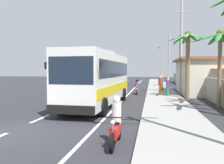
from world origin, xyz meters
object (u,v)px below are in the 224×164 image
(motorcycle_beside_bus, at_px, (137,88))
(pedestrian_midwalk, at_px, (162,83))
(utility_pole_mid, at_px, (181,45))
(utility_pole_far, at_px, (169,57))
(pedestrian_far_walk, at_px, (168,86))
(utility_pole_distant, at_px, (162,62))
(palm_second, at_px, (180,49))
(coach_bus_foreground, at_px, (99,77))
(coach_bus_far_lane, at_px, (110,74))
(pedestrian_near_kerb, at_px, (160,85))
(palm_fourth, at_px, (188,52))
(palm_nearest, at_px, (220,48))
(motorcycle_trailing, at_px, (116,125))

(motorcycle_beside_bus, distance_m, pedestrian_midwalk, 4.55)
(utility_pole_mid, xyz_separation_m, utility_pole_far, (-0.02, 17.94, -0.33))
(pedestrian_far_walk, height_order, utility_pole_distant, utility_pole_distant)
(pedestrian_far_walk, distance_m, utility_pole_far, 21.14)
(utility_pole_mid, bearing_deg, pedestrian_far_walk, -118.00)
(pedestrian_midwalk, height_order, palm_second, palm_second)
(utility_pole_far, xyz_separation_m, utility_pole_distant, (-0.41, 17.94, -0.07))
(coach_bus_foreground, relative_size, palm_second, 1.39)
(coach_bus_far_lane, relative_size, palm_second, 1.57)
(pedestrian_near_kerb, relative_size, palm_fourth, 0.30)
(coach_bus_far_lane, distance_m, palm_nearest, 26.10)
(coach_bus_far_lane, xyz_separation_m, palm_nearest, (11.71, -23.24, 2.05))
(pedestrian_far_walk, height_order, palm_second, palm_second)
(motorcycle_beside_bus, distance_m, utility_pole_mid, 6.43)
(motorcycle_beside_bus, xyz_separation_m, utility_pole_far, (4.51, 18.53, 4.20))
(pedestrian_midwalk, height_order, palm_nearest, palm_nearest)
(motorcycle_trailing, relative_size, palm_second, 0.26)
(coach_bus_far_lane, bearing_deg, motorcycle_trailing, -79.36)
(pedestrian_midwalk, height_order, palm_fourth, palm_fourth)
(motorcycle_trailing, bearing_deg, utility_pole_far, 83.24)
(palm_nearest, xyz_separation_m, palm_fourth, (-1.45, 4.07, 0.06))
(pedestrian_far_walk, bearing_deg, pedestrian_midwalk, 69.51)
(palm_nearest, bearing_deg, palm_fourth, 109.65)
(motorcycle_trailing, distance_m, palm_second, 27.86)
(coach_bus_far_lane, relative_size, pedestrian_far_walk, 7.24)
(coach_bus_foreground, xyz_separation_m, motorcycle_beside_bus, (2.17, 8.35, -1.40))
(motorcycle_trailing, bearing_deg, coach_bus_foreground, 106.72)
(pedestrian_midwalk, relative_size, palm_fourth, 0.30)
(coach_bus_foreground, relative_size, utility_pole_mid, 1.06)
(motorcycle_beside_bus, height_order, utility_pole_mid, utility_pole_mid)
(utility_pole_far, height_order, palm_second, utility_pole_far)
(motorcycle_beside_bus, bearing_deg, utility_pole_distant, 83.59)
(pedestrian_near_kerb, height_order, pedestrian_midwalk, pedestrian_near_kerb)
(pedestrian_midwalk, relative_size, palm_second, 0.23)
(utility_pole_mid, height_order, utility_pole_distant, utility_pole_mid)
(pedestrian_midwalk, xyz_separation_m, palm_second, (2.85, 6.61, 4.54))
(utility_pole_distant, bearing_deg, palm_second, -86.79)
(motorcycle_beside_bus, relative_size, utility_pole_mid, 0.20)
(pedestrian_far_walk, bearing_deg, coach_bus_foreground, -153.76)
(coach_bus_foreground, distance_m, pedestrian_far_walk, 8.11)
(coach_bus_far_lane, bearing_deg, pedestrian_midwalk, -54.60)
(pedestrian_near_kerb, bearing_deg, palm_fourth, -79.48)
(pedestrian_near_kerb, xyz_separation_m, palm_fourth, (2.19, -3.14, 2.98))
(motorcycle_trailing, bearing_deg, palm_fourth, 72.04)
(motorcycle_trailing, relative_size, pedestrian_midwalk, 1.12)
(coach_bus_far_lane, relative_size, utility_pole_mid, 1.20)
(palm_second, bearing_deg, pedestrian_far_walk, -101.54)
(coach_bus_foreground, relative_size, pedestrian_near_kerb, 5.98)
(coach_bus_far_lane, xyz_separation_m, utility_pole_mid, (10.23, -14.91, 3.23))
(palm_second, bearing_deg, pedestrian_near_kerb, -106.59)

